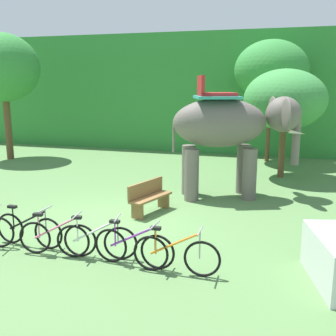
# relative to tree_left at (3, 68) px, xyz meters

# --- Properties ---
(ground_plane) EXTENTS (80.00, 80.00, 0.00)m
(ground_plane) POSITION_rel_tree_left_xyz_m (8.40, -6.74, -4.20)
(ground_plane) COLOR #567F47
(foliage_hedge) EXTENTS (36.00, 6.00, 6.03)m
(foliage_hedge) POSITION_rel_tree_left_xyz_m (8.40, 7.17, -1.19)
(foliage_hedge) COLOR #338438
(foliage_hedge) RESTS_ON ground
(tree_left) EXTENTS (3.25, 3.25, 5.76)m
(tree_left) POSITION_rel_tree_left_xyz_m (0.00, 0.00, 0.00)
(tree_left) COLOR brown
(tree_left) RESTS_ON ground
(tree_right) EXTENTS (3.23, 3.23, 5.41)m
(tree_right) POSITION_rel_tree_left_xyz_m (11.74, 2.88, -0.11)
(tree_right) COLOR brown
(tree_right) RESTS_ON ground
(tree_center) EXTENTS (3.03, 3.03, 4.07)m
(tree_center) POSITION_rel_tree_left_xyz_m (12.43, -0.25, -1.26)
(tree_center) COLOR brown
(tree_center) RESTS_ON ground
(elephant) EXTENTS (4.21, 2.82, 3.78)m
(elephant) POSITION_rel_tree_left_xyz_m (10.89, -3.49, -2.00)
(elephant) COLOR #665E56
(elephant) RESTS_ON ground
(bike_black) EXTENTS (1.71, 0.52, 0.92)m
(bike_black) POSITION_rel_tree_left_xyz_m (7.24, -8.78, -3.82)
(bike_black) COLOR black
(bike_black) RESTS_ON ground
(bike_pink) EXTENTS (1.70, 0.52, 0.92)m
(bike_pink) POSITION_rel_tree_left_xyz_m (8.10, -9.02, -3.82)
(bike_pink) COLOR black
(bike_pink) RESTS_ON ground
(bike_white) EXTENTS (1.69, 0.52, 0.92)m
(bike_white) POSITION_rel_tree_left_xyz_m (8.97, -8.94, -3.82)
(bike_white) COLOR black
(bike_white) RESTS_ON ground
(bike_purple) EXTENTS (1.71, 0.52, 0.92)m
(bike_purple) POSITION_rel_tree_left_xyz_m (9.82, -9.03, -3.82)
(bike_purple) COLOR black
(bike_purple) RESTS_ON ground
(bike_orange) EXTENTS (1.71, 0.52, 0.92)m
(bike_orange) POSITION_rel_tree_left_xyz_m (10.72, -9.12, -3.82)
(bike_orange) COLOR black
(bike_orange) RESTS_ON ground
(wooden_bench) EXTENTS (0.86, 1.55, 0.89)m
(wooden_bench) POSITION_rel_tree_left_xyz_m (9.02, -5.79, -3.72)
(wooden_bench) COLOR brown
(wooden_bench) RESTS_ON ground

